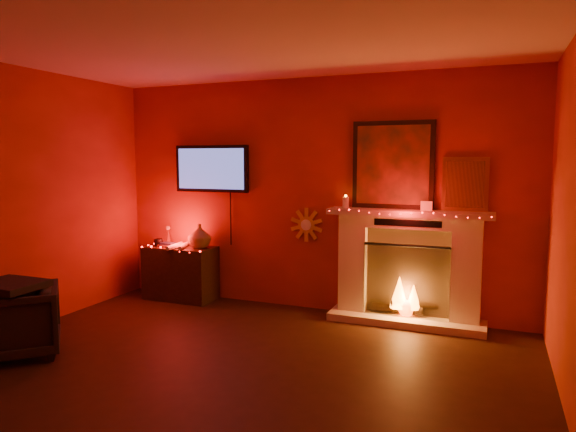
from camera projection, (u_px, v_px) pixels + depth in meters
name	position (u px, v px, depth m)	size (l,w,h in m)	color
room	(196.00, 218.00, 3.68)	(5.00, 5.00, 5.00)	black
fireplace	(407.00, 256.00, 5.53)	(1.72, 0.40, 2.18)	beige
tv	(212.00, 169.00, 6.39)	(1.00, 0.07, 1.24)	black
sunburst_clock	(306.00, 225.00, 6.03)	(0.40, 0.03, 0.40)	gold
console_table	(182.00, 269.00, 6.48)	(0.88, 0.52, 0.97)	black
armchair	(17.00, 322.00, 4.60)	(0.68, 0.70, 0.63)	black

